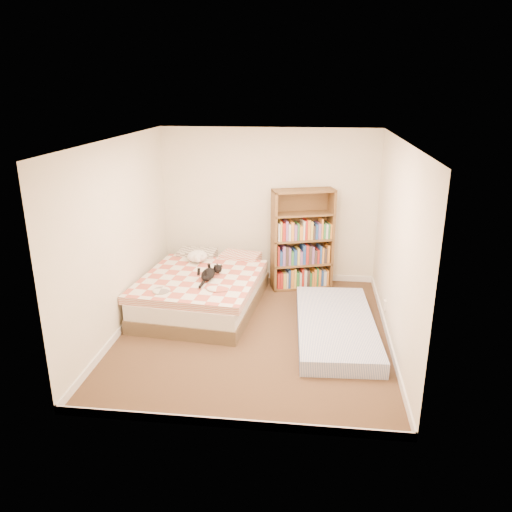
# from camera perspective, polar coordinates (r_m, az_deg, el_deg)

# --- Properties ---
(room) EXTENTS (3.51, 4.01, 2.51)m
(room) POSITION_cam_1_polar(r_m,az_deg,el_deg) (6.26, -0.24, 1.16)
(room) COLOR #442E1D
(room) RESTS_ON ground
(bed) EXTENTS (1.77, 2.32, 0.59)m
(bed) POSITION_cam_1_polar(r_m,az_deg,el_deg) (7.42, -5.95, -3.73)
(bed) COLOR brown
(bed) RESTS_ON room
(bookshelf) EXTENTS (1.06, 0.60, 1.61)m
(bookshelf) POSITION_cam_1_polar(r_m,az_deg,el_deg) (8.01, 5.28, 0.42)
(bookshelf) COLOR brown
(bookshelf) RESTS_ON room
(floor_mattress) EXTENTS (1.11, 2.25, 0.20)m
(floor_mattress) POSITION_cam_1_polar(r_m,az_deg,el_deg) (6.73, 9.09, -7.91)
(floor_mattress) COLOR #6C7EB5
(floor_mattress) RESTS_ON room
(black_cat) EXTENTS (0.35, 0.70, 0.16)m
(black_cat) POSITION_cam_1_polar(r_m,az_deg,el_deg) (7.08, -5.42, -1.98)
(black_cat) COLOR black
(black_cat) RESTS_ON bed
(white_dog) EXTENTS (0.44, 0.45, 0.17)m
(white_dog) POSITION_cam_1_polar(r_m,az_deg,el_deg) (7.75, -6.66, -0.03)
(white_dog) COLOR white
(white_dog) RESTS_ON bed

